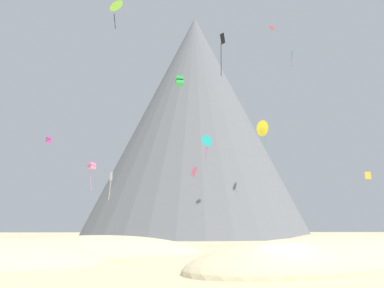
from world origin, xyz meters
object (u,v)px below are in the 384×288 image
at_px(kite_teal_mid, 207,141).
at_px(kite_gold_low, 368,175).
at_px(bush_scatter_east, 323,267).
at_px(kite_white_low, 111,179).
at_px(kite_pink_mid, 92,166).
at_px(bush_ridge_crest, 74,252).
at_px(kite_yellow_mid, 263,128).
at_px(kite_cyan_high, 291,55).
at_px(rock_massif, 196,137).
at_px(bush_far_left, 22,261).
at_px(kite_green_mid, 180,81).
at_px(bush_low_patch, 313,247).
at_px(kite_black_high, 222,46).
at_px(kite_red_high, 272,28).
at_px(kite_rainbow_low, 194,173).
at_px(kite_lime_high, 117,7).
at_px(kite_magenta_mid, 49,140).
at_px(bush_far_right, 262,261).
at_px(bush_near_right, 378,254).

relative_size(kite_teal_mid, kite_gold_low, 3.60).
bearing_deg(bush_scatter_east, kite_white_low, 109.46).
distance_m(kite_gold_low, kite_pink_mid, 50.80).
xyz_separation_m(bush_ridge_crest, kite_yellow_mid, (23.67, 12.19, 16.60)).
height_order(kite_cyan_high, kite_gold_low, kite_cyan_high).
bearing_deg(rock_massif, kite_yellow_mid, -86.17).
xyz_separation_m(bush_ridge_crest, kite_gold_low, (43.74, 21.38, 11.06)).
bearing_deg(bush_far_left, kite_green_mid, 56.62).
relative_size(bush_low_patch, kite_black_high, 0.34).
bearing_deg(kite_yellow_mid, bush_far_left, -166.01).
bearing_deg(kite_red_high, kite_rainbow_low, 48.55).
bearing_deg(kite_white_low, bush_ridge_crest, 12.27).
height_order(kite_white_low, kite_rainbow_low, kite_white_low).
height_order(kite_yellow_mid, kite_gold_low, kite_yellow_mid).
relative_size(kite_black_high, kite_pink_mid, 1.05).
distance_m(kite_black_high, kite_lime_high, 14.14).
bearing_deg(kite_teal_mid, kite_magenta_mid, -18.36).
bearing_deg(rock_massif, kite_green_mid, -97.12).
bearing_deg(kite_red_high, kite_white_low, 7.81).
xyz_separation_m(bush_low_patch, kite_gold_low, (17.00, 18.51, 10.80)).
bearing_deg(bush_scatter_east, bush_far_left, 160.05).
relative_size(kite_red_high, kite_magenta_mid, 0.86).
height_order(bush_far_left, rock_massif, rock_massif).
bearing_deg(kite_rainbow_low, bush_scatter_east, 17.10).
xyz_separation_m(bush_scatter_east, kite_teal_mid, (-1.11, 50.33, 18.07)).
height_order(bush_far_right, kite_white_low, kite_white_low).
bearing_deg(kite_pink_mid, kite_rainbow_low, 179.04).
height_order(bush_far_right, kite_green_mid, kite_green_mid).
relative_size(bush_far_left, bush_far_right, 0.49).
bearing_deg(kite_white_low, bush_near_right, 45.29).
height_order(kite_red_high, kite_black_high, kite_red_high).
height_order(rock_massif, kite_white_low, rock_massif).
relative_size(kite_yellow_mid, kite_cyan_high, 1.05).
height_order(kite_yellow_mid, kite_magenta_mid, kite_magenta_mid).
bearing_deg(bush_far_right, kite_rainbow_low, 94.22).
xyz_separation_m(bush_low_patch, kite_pink_mid, (-31.13, 34.42, 14.07)).
distance_m(kite_red_high, kite_green_mid, 37.14).
bearing_deg(kite_rainbow_low, kite_gold_low, 106.29).
distance_m(bush_far_right, kite_rainbow_low, 33.90).
xyz_separation_m(bush_far_right, kite_magenta_mid, (-27.21, 41.98, 17.58)).
xyz_separation_m(bush_ridge_crest, kite_red_high, (30.89, 30.36, 41.71)).
height_order(rock_massif, kite_teal_mid, rock_massif).
height_order(bush_low_patch, kite_yellow_mid, kite_yellow_mid).
bearing_deg(bush_far_left, bush_near_right, 6.41).
distance_m(kite_yellow_mid, kite_white_low, 32.13).
xyz_separation_m(bush_far_left, kite_magenta_mid, (-9.24, 41.17, 17.53)).
relative_size(bush_low_patch, kite_magenta_mid, 1.85).
height_order(bush_ridge_crest, kite_green_mid, kite_green_mid).
bearing_deg(bush_near_right, kite_red_high, 85.69).
bearing_deg(kite_green_mid, kite_white_low, 108.57).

